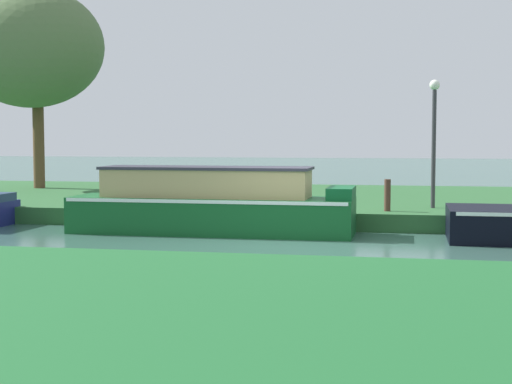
# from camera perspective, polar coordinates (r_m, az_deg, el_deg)

# --- Properties ---
(ground_plane) EXTENTS (120.00, 120.00, 0.00)m
(ground_plane) POSITION_cam_1_polar(r_m,az_deg,el_deg) (15.01, 2.91, -3.81)
(ground_plane) COLOR #365C52
(riverbank_far) EXTENTS (72.00, 10.00, 0.40)m
(riverbank_far) POSITION_cam_1_polar(r_m,az_deg,el_deg) (21.90, 5.57, -0.79)
(riverbank_far) COLOR #29592D
(riverbank_far) RESTS_ON ground_plane
(riverbank_near) EXTENTS (72.00, 10.00, 0.40)m
(riverbank_near) POSITION_cam_1_polar(r_m,az_deg,el_deg) (6.38, -9.18, -12.97)
(riverbank_near) COLOR #1C592A
(riverbank_near) RESTS_ON ground_plane
(forest_barge) EXTENTS (6.06, 1.51, 1.43)m
(forest_barge) POSITION_cam_1_polar(r_m,az_deg,el_deg) (16.50, -3.28, -0.90)
(forest_barge) COLOR #125023
(forest_barge) RESTS_ON ground_plane
(willow_tree_left) EXTENTS (4.76, 3.63, 6.36)m
(willow_tree_left) POSITION_cam_1_polar(r_m,az_deg,el_deg) (25.74, -16.31, 10.16)
(willow_tree_left) COLOR brown
(willow_tree_left) RESTS_ON riverbank_far
(lamp_post) EXTENTS (0.24, 0.24, 2.98)m
(lamp_post) POSITION_cam_1_polar(r_m,az_deg,el_deg) (18.46, 12.99, 4.64)
(lamp_post) COLOR #333338
(lamp_post) RESTS_ON riverbank_far
(mooring_post_near) EXTENTS (0.14, 0.14, 0.71)m
(mooring_post_near) POSITION_cam_1_polar(r_m,az_deg,el_deg) (17.50, 9.67, -0.24)
(mooring_post_near) COLOR #482E24
(mooring_post_near) RESTS_ON riverbank_far
(mooring_post_far) EXTENTS (0.18, 0.18, 0.83)m
(mooring_post_far) POSITION_cam_1_polar(r_m,az_deg,el_deg) (17.90, -1.15, 0.10)
(mooring_post_far) COLOR #473D20
(mooring_post_far) RESTS_ON riverbank_far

